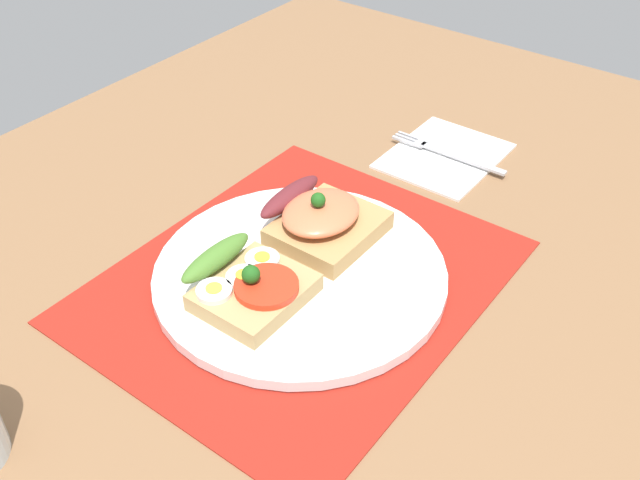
{
  "coord_description": "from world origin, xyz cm",
  "views": [
    {
      "loc": [
        -39.28,
        -31.61,
        44.36
      ],
      "look_at": [
        3.0,
        0.0,
        2.88
      ],
      "focal_mm": 41.16,
      "sensor_mm": 36.0,
      "label": 1
    }
  ],
  "objects": [
    {
      "name": "ground_plane",
      "position": [
        0.0,
        0.0,
        -1.6
      ],
      "size": [
        120.0,
        90.0,
        3.2
      ],
      "primitive_type": "cube",
      "color": "#87603F"
    },
    {
      "name": "placemat",
      "position": [
        0.0,
        0.0,
        0.15
      ],
      "size": [
        36.66,
        30.62,
        0.3
      ],
      "primitive_type": "cube",
      "color": "maroon",
      "rests_on": "ground_plane"
    },
    {
      "name": "plate",
      "position": [
        0.0,
        0.0,
        0.84
      ],
      "size": [
        26.6,
        26.6,
        1.08
      ],
      "primitive_type": "cylinder",
      "color": "white",
      "rests_on": "placemat"
    },
    {
      "name": "sandwich_egg_tomato",
      "position": [
        -5.43,
        1.4,
        2.75
      ],
      "size": [
        9.23,
        9.33,
        3.85
      ],
      "color": "tan",
      "rests_on": "plate"
    },
    {
      "name": "sandwich_salmon",
      "position": [
        5.3,
        1.59,
        3.21
      ],
      "size": [
        9.91,
        9.91,
        5.16
      ],
      "color": "tan",
      "rests_on": "plate"
    },
    {
      "name": "napkin",
      "position": [
        26.81,
        -0.23,
        0.3
      ],
      "size": [
        14.15,
        11.25,
        0.6
      ],
      "primitive_type": "cube",
      "color": "white",
      "rests_on": "ground_plane"
    },
    {
      "name": "fork",
      "position": [
        26.64,
        -0.01,
        0.76
      ],
      "size": [
        1.62,
        14.11,
        0.32
      ],
      "color": "#B7B7BC",
      "rests_on": "napkin"
    }
  ]
}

